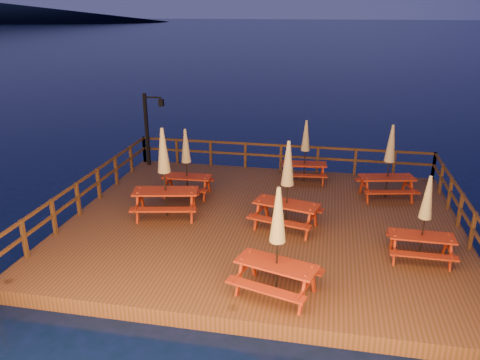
{
  "coord_description": "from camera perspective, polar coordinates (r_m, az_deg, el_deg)",
  "views": [
    {
      "loc": [
        1.82,
        -13.14,
        6.69
      ],
      "look_at": [
        -0.86,
        0.6,
        1.47
      ],
      "focal_mm": 35.0,
      "sensor_mm": 36.0,
      "label": 1
    }
  ],
  "objects": [
    {
      "name": "picnic_table_0",
      "position": [
        10.55,
        4.58,
        -7.36
      ],
      "size": [
        2.21,
        1.99,
        2.65
      ],
      "rotation": [
        0.0,
        0.0,
        -0.29
      ],
      "color": "maroon",
      "rests_on": "deck"
    },
    {
      "name": "railing",
      "position": [
        16.01,
        3.82,
        0.22
      ],
      "size": [
        11.8,
        9.75,
        1.1
      ],
      "color": "#3B2312",
      "rests_on": "deck"
    },
    {
      "name": "picnic_table_5",
      "position": [
        14.62,
        -9.21,
        1.04
      ],
      "size": [
        2.3,
        2.02,
        2.88
      ],
      "rotation": [
        0.0,
        0.0,
        0.2
      ],
      "color": "maroon",
      "rests_on": "deck"
    },
    {
      "name": "picnic_table_3",
      "position": [
        13.69,
        5.79,
        -0.5
      ],
      "size": [
        2.23,
        1.98,
        2.72
      ],
      "rotation": [
        0.0,
        0.0,
        -0.25
      ],
      "color": "maroon",
      "rests_on": "deck"
    },
    {
      "name": "deck",
      "position": [
        14.77,
        2.83,
        -5.64
      ],
      "size": [
        12.0,
        10.0,
        0.4
      ],
      "primitive_type": "cube",
      "color": "#463116",
      "rests_on": "ground"
    },
    {
      "name": "picnic_table_2",
      "position": [
        12.88,
        21.6,
        -4.25
      ],
      "size": [
        1.66,
        1.37,
        2.35
      ],
      "rotation": [
        0.0,
        0.0,
        -0.01
      ],
      "color": "maroon",
      "rests_on": "deck"
    },
    {
      "name": "lamp_post",
      "position": [
        19.62,
        -10.92,
        6.85
      ],
      "size": [
        0.85,
        0.18,
        3.0
      ],
      "color": "black",
      "rests_on": "deck"
    },
    {
      "name": "picnic_table_1",
      "position": [
        16.25,
        -6.56,
        2.25
      ],
      "size": [
        1.72,
        1.43,
        2.4
      ],
      "rotation": [
        0.0,
        0.0,
        0.03
      ],
      "color": "maroon",
      "rests_on": "deck"
    },
    {
      "name": "deck_piles",
      "position": [
        14.99,
        2.8,
        -7.36
      ],
      "size": [
        11.44,
        9.44,
        1.4
      ],
      "color": "#3B2312",
      "rests_on": "ground"
    },
    {
      "name": "picnic_table_6",
      "position": [
        16.66,
        17.74,
        2.23
      ],
      "size": [
        2.1,
        1.85,
        2.61
      ],
      "rotation": [
        0.0,
        0.0,
        0.21
      ],
      "color": "maroon",
      "rests_on": "deck"
    },
    {
      "name": "picnic_table_4",
      "position": [
        17.69,
        7.95,
        3.64
      ],
      "size": [
        1.77,
        1.51,
        2.37
      ],
      "rotation": [
        0.0,
        0.0,
        0.09
      ],
      "color": "maroon",
      "rests_on": "deck"
    },
    {
      "name": "ground",
      "position": [
        14.85,
        2.82,
        -6.33
      ],
      "size": [
        500.0,
        500.0,
        0.0
      ],
      "primitive_type": "plane",
      "color": "black",
      "rests_on": "ground"
    }
  ]
}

